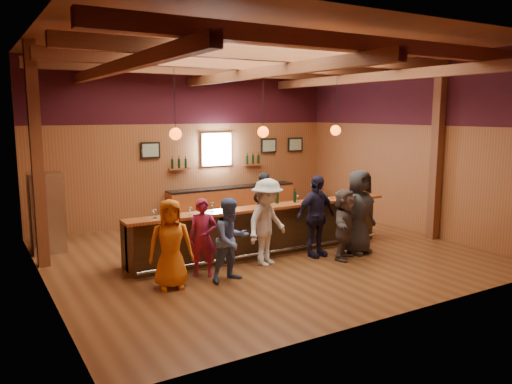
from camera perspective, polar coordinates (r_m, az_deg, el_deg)
room at (r=10.85m, az=0.66°, el=9.59°), size 9.04×9.00×4.52m
bar_counter at (r=11.23m, az=0.46°, el=-4.27°), size 6.30×1.07×1.11m
back_bar_cabinet at (r=14.86m, az=-2.70°, el=-1.17°), size 4.00×0.52×0.95m
window at (r=14.69m, az=-4.55°, el=4.88°), size 0.95×0.09×0.95m
framed_pictures at (r=15.07m, az=-1.56°, el=5.20°), size 5.35×0.05×0.45m
wine_shelves at (r=14.66m, az=-4.41°, el=3.19°), size 3.00×0.18×0.30m
pendant_lights at (r=10.80m, az=0.81°, el=6.91°), size 4.24×0.24×1.37m
stainless_fridge at (r=12.12m, az=-22.83°, el=-2.17°), size 0.70×0.70×1.80m
customer_orange at (r=9.03m, az=-9.73°, el=-5.87°), size 0.88×0.68×1.61m
customer_redvest at (r=9.60m, az=-6.08°, el=-5.22°), size 0.66×0.59×1.51m
customer_denim at (r=9.28m, az=-2.85°, el=-5.46°), size 0.84×0.70×1.57m
customer_white at (r=10.21m, az=1.29°, el=-3.48°), size 1.33×1.08×1.79m
customer_navy at (r=10.89m, az=6.86°, el=-2.76°), size 1.09×0.54×1.79m
customer_brown at (r=10.80m, az=10.06°, el=-3.63°), size 1.42×1.19×1.53m
customer_dark at (r=11.28m, az=11.66°, el=-2.24°), size 1.02×0.77×1.88m
bartender at (r=12.38m, az=0.74°, el=-1.57°), size 0.69×0.55×1.66m
ice_bucket at (r=10.86m, az=1.13°, el=-0.92°), size 0.22×0.22×0.24m
bottle_a at (r=11.13m, az=2.44°, el=-0.57°), size 0.08×0.08×0.36m
bottle_b at (r=11.27m, az=4.45°, el=-0.56°), size 0.07×0.07×0.32m
glass_a at (r=9.74m, az=-11.51°, el=-2.20°), size 0.08×0.08×0.18m
glass_b at (r=9.91m, az=-7.49°, el=-1.98°), size 0.07×0.07×0.16m
glass_c at (r=10.26m, az=-5.03°, el=-1.44°), size 0.09×0.09×0.20m
glass_d at (r=10.42m, az=-2.63°, el=-1.28°), size 0.08×0.08×0.19m
glass_e at (r=10.79m, az=0.41°, el=-0.87°), size 0.09×0.09×0.20m
glass_f at (r=11.32m, az=4.82°, el=-0.58°), size 0.07×0.07×0.16m
glass_g at (r=11.50m, az=6.05°, el=-0.40°), size 0.08×0.08×0.17m
glass_h at (r=11.85m, az=9.23°, el=-0.20°), size 0.08×0.08×0.17m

